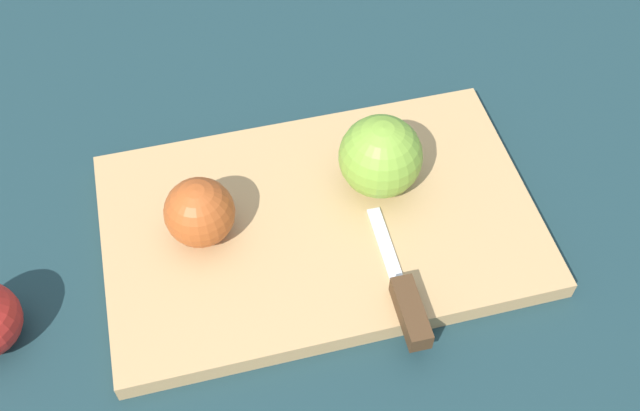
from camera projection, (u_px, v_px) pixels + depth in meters
ground_plane at (320, 229)px, 0.78m from camera, size 4.00×4.00×0.00m
cutting_board at (320, 223)px, 0.77m from camera, size 0.47×0.33×0.02m
apple_half_left at (200, 212)px, 0.72m from camera, size 0.07×0.07×0.07m
apple_half_right at (380, 157)px, 0.75m from camera, size 0.09×0.09×0.09m
knife at (408, 305)px, 0.69m from camera, size 0.03×0.16×0.02m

